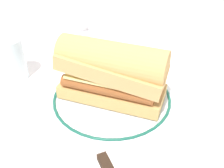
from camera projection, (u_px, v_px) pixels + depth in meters
ground_plane at (93, 106)px, 0.58m from camera, size 1.50×1.50×0.00m
plate at (112, 99)px, 0.59m from camera, size 0.25×0.25×0.01m
sausage_sandwich at (112, 71)px, 0.55m from camera, size 0.21×0.11×0.12m
drinking_glass at (12, 61)px, 0.64m from camera, size 0.06×0.06×0.10m
salt_shaker at (85, 36)px, 0.74m from camera, size 0.03×0.03×0.07m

